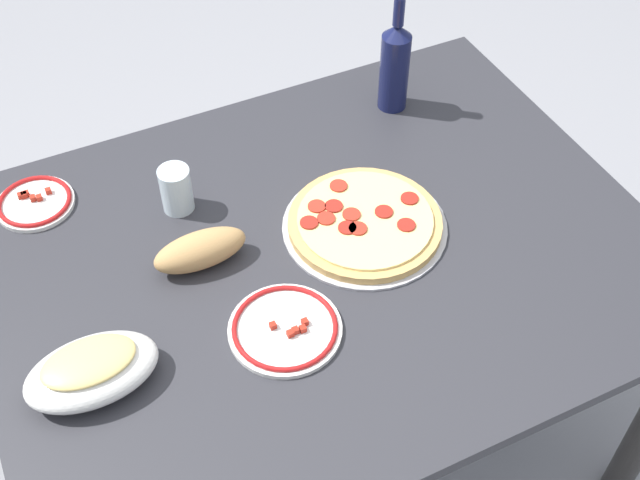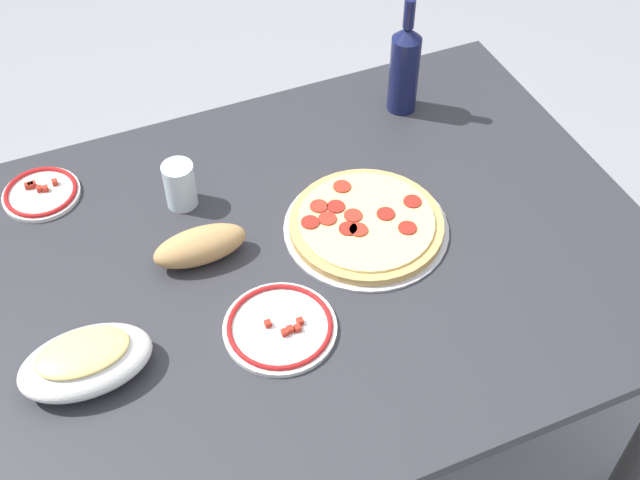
{
  "view_description": "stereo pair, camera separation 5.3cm",
  "coord_description": "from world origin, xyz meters",
  "px_view_note": "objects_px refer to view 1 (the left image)",
  "views": [
    {
      "loc": [
        -0.49,
        -1.02,
        2.0
      ],
      "look_at": [
        0.0,
        0.0,
        0.77
      ],
      "focal_mm": 46.23,
      "sensor_mm": 36.0,
      "label": 1
    },
    {
      "loc": [
        -0.44,
        -1.04,
        2.0
      ],
      "look_at": [
        0.0,
        0.0,
        0.77
      ],
      "focal_mm": 46.23,
      "sensor_mm": 36.0,
      "label": 2
    }
  ],
  "objects_px": {
    "dining_table": "(320,283)",
    "side_plate_near": "(285,328)",
    "pepperoni_pizza": "(365,223)",
    "bread_loaf": "(200,250)",
    "water_glass": "(176,189)",
    "baked_pasta_dish": "(91,369)",
    "side_plate_far": "(35,202)",
    "wine_bottle": "(395,64)"
  },
  "relations": [
    {
      "from": "dining_table",
      "to": "side_plate_near",
      "type": "xyz_separation_m",
      "value": [
        -0.15,
        -0.16,
        0.11
      ]
    },
    {
      "from": "pepperoni_pizza",
      "to": "side_plate_near",
      "type": "distance_m",
      "value": 0.31
    },
    {
      "from": "side_plate_near",
      "to": "bread_loaf",
      "type": "xyz_separation_m",
      "value": [
        -0.08,
        0.23,
        0.03
      ]
    },
    {
      "from": "water_glass",
      "to": "bread_loaf",
      "type": "height_order",
      "value": "water_glass"
    },
    {
      "from": "pepperoni_pizza",
      "to": "baked_pasta_dish",
      "type": "distance_m",
      "value": 0.62
    },
    {
      "from": "side_plate_far",
      "to": "bread_loaf",
      "type": "height_order",
      "value": "bread_loaf"
    },
    {
      "from": "pepperoni_pizza",
      "to": "baked_pasta_dish",
      "type": "xyz_separation_m",
      "value": [
        -0.61,
        -0.13,
        0.03
      ]
    },
    {
      "from": "pepperoni_pizza",
      "to": "water_glass",
      "type": "relative_size",
      "value": 3.31
    },
    {
      "from": "side_plate_far",
      "to": "bread_loaf",
      "type": "bearing_deg",
      "value": -49.2
    },
    {
      "from": "dining_table",
      "to": "pepperoni_pizza",
      "type": "relative_size",
      "value": 3.94
    },
    {
      "from": "side_plate_near",
      "to": "bread_loaf",
      "type": "height_order",
      "value": "bread_loaf"
    },
    {
      "from": "wine_bottle",
      "to": "bread_loaf",
      "type": "distance_m",
      "value": 0.66
    },
    {
      "from": "baked_pasta_dish",
      "to": "bread_loaf",
      "type": "relative_size",
      "value": 1.25
    },
    {
      "from": "wine_bottle",
      "to": "bread_loaf",
      "type": "relative_size",
      "value": 1.54
    },
    {
      "from": "dining_table",
      "to": "side_plate_near",
      "type": "distance_m",
      "value": 0.24
    },
    {
      "from": "pepperoni_pizza",
      "to": "side_plate_far",
      "type": "distance_m",
      "value": 0.71
    },
    {
      "from": "baked_pasta_dish",
      "to": "water_glass",
      "type": "distance_m",
      "value": 0.45
    },
    {
      "from": "side_plate_far",
      "to": "baked_pasta_dish",
      "type": "bearing_deg",
      "value": -90.36
    },
    {
      "from": "side_plate_near",
      "to": "water_glass",
      "type": "bearing_deg",
      "value": 100.06
    },
    {
      "from": "water_glass",
      "to": "baked_pasta_dish",
      "type": "bearing_deg",
      "value": -128.17
    },
    {
      "from": "baked_pasta_dish",
      "to": "side_plate_far",
      "type": "xyz_separation_m",
      "value": [
        0.0,
        0.5,
        -0.03
      ]
    },
    {
      "from": "baked_pasta_dish",
      "to": "pepperoni_pizza",
      "type": "bearing_deg",
      "value": 11.96
    },
    {
      "from": "water_glass",
      "to": "side_plate_far",
      "type": "distance_m",
      "value": 0.31
    },
    {
      "from": "dining_table",
      "to": "pepperoni_pizza",
      "type": "distance_m",
      "value": 0.16
    },
    {
      "from": "baked_pasta_dish",
      "to": "side_plate_far",
      "type": "distance_m",
      "value": 0.5
    },
    {
      "from": "water_glass",
      "to": "dining_table",
      "type": "bearing_deg",
      "value": -47.97
    },
    {
      "from": "pepperoni_pizza",
      "to": "bread_loaf",
      "type": "distance_m",
      "value": 0.35
    },
    {
      "from": "pepperoni_pizza",
      "to": "side_plate_far",
      "type": "height_order",
      "value": "pepperoni_pizza"
    },
    {
      "from": "wine_bottle",
      "to": "water_glass",
      "type": "relative_size",
      "value": 2.81
    },
    {
      "from": "baked_pasta_dish",
      "to": "water_glass",
      "type": "bearing_deg",
      "value": 51.83
    },
    {
      "from": "bread_loaf",
      "to": "dining_table",
      "type": "bearing_deg",
      "value": -17.75
    },
    {
      "from": "baked_pasta_dish",
      "to": "side_plate_near",
      "type": "relative_size",
      "value": 1.11
    },
    {
      "from": "dining_table",
      "to": "wine_bottle",
      "type": "height_order",
      "value": "wine_bottle"
    },
    {
      "from": "side_plate_near",
      "to": "pepperoni_pizza",
      "type": "bearing_deg",
      "value": 33.73
    },
    {
      "from": "pepperoni_pizza",
      "to": "side_plate_near",
      "type": "relative_size",
      "value": 1.61
    },
    {
      "from": "side_plate_far",
      "to": "bread_loaf",
      "type": "xyz_separation_m",
      "value": [
        0.27,
        -0.31,
        0.03
      ]
    },
    {
      "from": "pepperoni_pizza",
      "to": "baked_pasta_dish",
      "type": "bearing_deg",
      "value": -168.04
    },
    {
      "from": "dining_table",
      "to": "bread_loaf",
      "type": "relative_size",
      "value": 7.12
    },
    {
      "from": "baked_pasta_dish",
      "to": "wine_bottle",
      "type": "bearing_deg",
      "value": 28.38
    },
    {
      "from": "wine_bottle",
      "to": "bread_loaf",
      "type": "height_order",
      "value": "wine_bottle"
    },
    {
      "from": "dining_table",
      "to": "side_plate_near",
      "type": "height_order",
      "value": "side_plate_near"
    },
    {
      "from": "water_glass",
      "to": "side_plate_near",
      "type": "distance_m",
      "value": 0.41
    }
  ]
}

